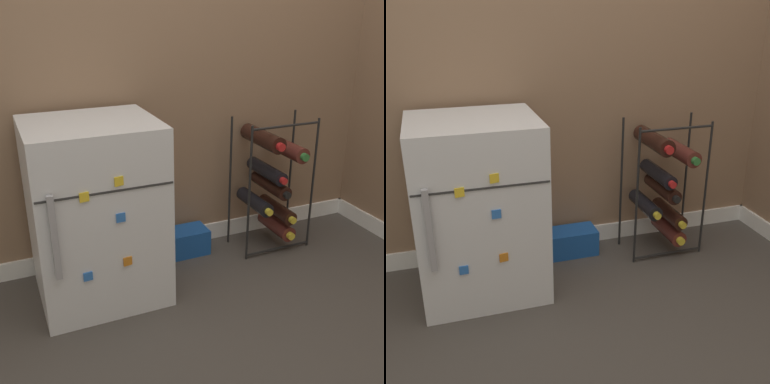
{
  "view_description": "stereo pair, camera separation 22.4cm",
  "coord_description": "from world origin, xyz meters",
  "views": [
    {
      "loc": [
        -0.91,
        -1.44,
        1.24
      ],
      "look_at": [
        -0.08,
        0.47,
        0.39
      ],
      "focal_mm": 45.0,
      "sensor_mm": 36.0,
      "label": 1
    },
    {
      "loc": [
        -0.7,
        -1.52,
        1.24
      ],
      "look_at": [
        -0.08,
        0.47,
        0.39
      ],
      "focal_mm": 45.0,
      "sensor_mm": 36.0,
      "label": 2
    }
  ],
  "objects": [
    {
      "name": "ground_plane",
      "position": [
        0.0,
        0.0,
        0.0
      ],
      "size": [
        14.0,
        14.0,
        0.0
      ],
      "primitive_type": "plane",
      "color": "#423D38"
    },
    {
      "name": "mini_fridge",
      "position": [
        -0.54,
        0.42,
        0.39
      ],
      "size": [
        0.53,
        0.5,
        0.79
      ],
      "color": "silver",
      "rests_on": "ground_plane"
    },
    {
      "name": "wine_rack",
      "position": [
        0.38,
        0.51,
        0.36
      ],
      "size": [
        0.38,
        0.32,
        0.7
      ],
      "color": "black",
      "rests_on": "ground_plane"
    },
    {
      "name": "soda_box",
      "position": [
        -0.08,
        0.59,
        0.07
      ],
      "size": [
        0.26,
        0.14,
        0.13
      ],
      "color": "#194C9E",
      "rests_on": "ground_plane"
    }
  ]
}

